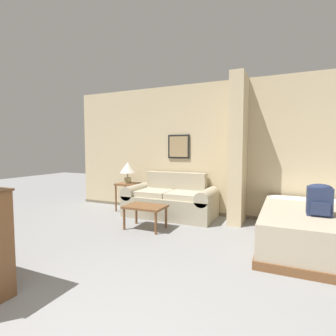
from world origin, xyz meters
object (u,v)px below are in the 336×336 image
object	(u,v)px
couch	(171,200)
backpack	(319,199)
coffee_table	(145,209)
bed	(331,229)
table_lamp	(128,169)

from	to	relation	value
couch	backpack	world-z (taller)	backpack
couch	backpack	bearing A→B (deg)	-21.68
coffee_table	bed	distance (m)	2.66
couch	coffee_table	distance (m)	0.91
bed	backpack	world-z (taller)	backpack
coffee_table	backpack	world-z (taller)	backpack
couch	coffee_table	size ratio (longest dim) A/B	2.66
table_lamp	backpack	xyz separation A→B (m)	(3.43, -1.01, -0.19)
bed	backpack	distance (m)	0.57
table_lamp	backpack	world-z (taller)	table_lamp
couch	table_lamp	distance (m)	1.17
couch	bed	distance (m)	2.67
table_lamp	coffee_table	bearing A→B (deg)	-45.05
bed	couch	bearing A→B (deg)	165.82
bed	backpack	size ratio (longest dim) A/B	5.39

